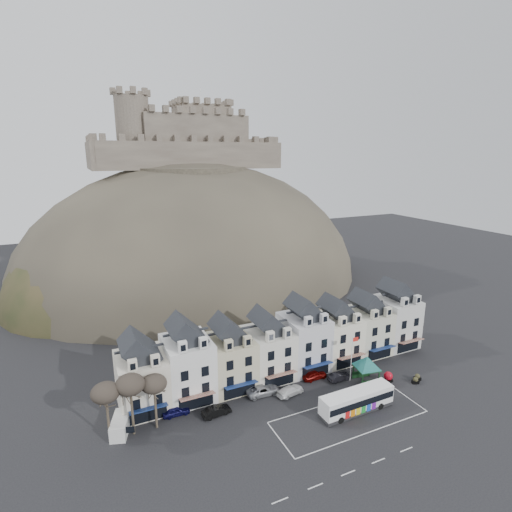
% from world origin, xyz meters
% --- Properties ---
extents(ground, '(300.00, 300.00, 0.00)m').
position_xyz_m(ground, '(0.00, 0.00, 0.00)').
color(ground, black).
rests_on(ground, ground).
extents(coach_bay_markings, '(22.00, 7.50, 0.01)m').
position_xyz_m(coach_bay_markings, '(2.00, 1.25, 0.00)').
color(coach_bay_markings, silver).
rests_on(coach_bay_markings, ground).
extents(townhouse_terrace, '(54.40, 9.35, 11.80)m').
position_xyz_m(townhouse_terrace, '(0.15, 15.97, 5.30)').
color(townhouse_terrace, silver).
rests_on(townhouse_terrace, ground).
extents(castle_hill, '(100.00, 76.00, 68.00)m').
position_xyz_m(castle_hill, '(1.25, 68.95, 0.11)').
color(castle_hill, '#38342C').
rests_on(castle_hill, ground).
extents(castle, '(50.20, 22.20, 22.00)m').
position_xyz_m(castle, '(0.51, 75.93, 40.19)').
color(castle, brown).
rests_on(castle, ground).
extents(tree_left_far, '(3.61, 3.61, 8.24)m').
position_xyz_m(tree_left_far, '(-29.00, 10.50, 6.90)').
color(tree_left_far, '#3B3125').
rests_on(tree_left_far, ground).
extents(tree_left_mid, '(3.78, 3.78, 8.64)m').
position_xyz_m(tree_left_mid, '(-26.00, 10.50, 7.24)').
color(tree_left_mid, '#3B3125').
rests_on(tree_left_mid, ground).
extents(tree_left_near, '(3.43, 3.43, 7.84)m').
position_xyz_m(tree_left_near, '(-23.00, 10.50, 6.55)').
color(tree_left_near, '#3B3125').
rests_on(tree_left_near, ground).
extents(bus, '(11.53, 2.87, 3.24)m').
position_xyz_m(bus, '(3.75, 1.92, 1.79)').
color(bus, '#262628').
rests_on(bus, ground).
extents(bus_shelter, '(7.06, 7.06, 4.54)m').
position_xyz_m(bus_shelter, '(10.02, 7.35, 3.53)').
color(bus_shelter, black).
rests_on(bus_shelter, ground).
extents(red_buoy, '(1.45, 1.45, 1.74)m').
position_xyz_m(red_buoy, '(13.36, 5.85, 0.89)').
color(red_buoy, black).
rests_on(red_buoy, ground).
extents(flagpole, '(1.13, 0.14, 7.83)m').
position_xyz_m(flagpole, '(8.09, 8.74, 4.47)').
color(flagpole, silver).
rests_on(flagpole, ground).
extents(white_van, '(3.33, 5.00, 2.10)m').
position_xyz_m(white_van, '(-27.54, 11.55, 1.06)').
color(white_van, white).
rests_on(white_van, ground).
extents(planter_west, '(1.22, 0.87, 1.11)m').
position_xyz_m(planter_west, '(17.00, 3.57, 0.53)').
color(planter_west, black).
rests_on(planter_west, ground).
extents(planter_east, '(1.27, 0.90, 1.15)m').
position_xyz_m(planter_east, '(18.00, 4.14, 0.55)').
color(planter_east, black).
rests_on(planter_east, ground).
extents(car_navy, '(3.97, 1.67, 1.34)m').
position_xyz_m(car_navy, '(-20.00, 12.00, 0.67)').
color(car_navy, '#0E0D41').
rests_on(car_navy, ground).
extents(car_black, '(4.34, 1.86, 1.39)m').
position_xyz_m(car_black, '(-14.80, 9.50, 0.69)').
color(car_black, black).
rests_on(car_black, ground).
extents(car_silver, '(5.27, 2.61, 1.46)m').
position_xyz_m(car_silver, '(-6.61, 11.30, 0.73)').
color(car_silver, '#A3A5AB').
rests_on(car_silver, ground).
extents(car_white, '(4.91, 2.78, 1.34)m').
position_xyz_m(car_white, '(-2.82, 9.50, 0.67)').
color(car_white, white).
rests_on(car_white, ground).
extents(car_maroon, '(4.27, 1.76, 1.45)m').
position_xyz_m(car_maroon, '(2.97, 11.63, 0.72)').
color(car_maroon, '#610705').
rests_on(car_maroon, ground).
extents(car_charcoal, '(3.95, 1.38, 1.30)m').
position_xyz_m(car_charcoal, '(6.43, 9.54, 0.65)').
color(car_charcoal, black).
rests_on(car_charcoal, ground).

